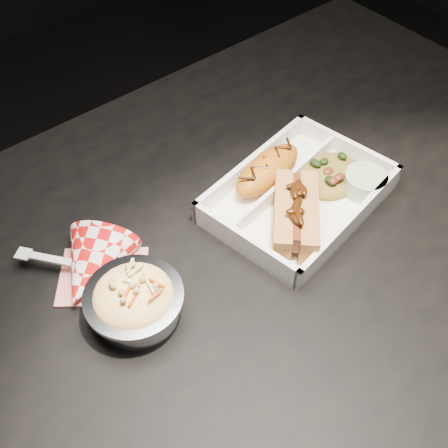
% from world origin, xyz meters
% --- Properties ---
extents(dining_table, '(1.20, 0.80, 0.75)m').
position_xyz_m(dining_table, '(0.00, 0.00, 0.66)').
color(dining_table, black).
rests_on(dining_table, ground).
extents(food_tray, '(0.28, 0.22, 0.04)m').
position_xyz_m(food_tray, '(0.10, 0.03, 0.76)').
color(food_tray, white).
rests_on(food_tray, dining_table).
extents(fried_pastry, '(0.14, 0.07, 0.04)m').
position_xyz_m(fried_pastry, '(0.09, 0.08, 0.78)').
color(fried_pastry, '#C16613').
rests_on(fried_pastry, food_tray).
extents(hotdog, '(0.13, 0.14, 0.06)m').
position_xyz_m(hotdog, '(0.06, -0.01, 0.78)').
color(hotdog, '#BA783F').
rests_on(hotdog, food_tray).
extents(fried_rice_mound, '(0.12, 0.10, 0.03)m').
position_xyz_m(fried_rice_mound, '(0.17, 0.03, 0.77)').
color(fried_rice_mound, olive).
rests_on(fried_rice_mound, food_tray).
extents(cupcake_liner, '(0.06, 0.06, 0.03)m').
position_xyz_m(cupcake_liner, '(0.18, -0.02, 0.77)').
color(cupcake_liner, '#A7BD8F').
rests_on(cupcake_liner, food_tray).
extents(foil_coleslaw_cup, '(0.12, 0.12, 0.07)m').
position_xyz_m(foil_coleslaw_cup, '(-0.18, 0.02, 0.78)').
color(foil_coleslaw_cup, silver).
rests_on(foil_coleslaw_cup, dining_table).
extents(napkin_fork, '(0.16, 0.16, 0.10)m').
position_xyz_m(napkin_fork, '(-0.19, 0.10, 0.77)').
color(napkin_fork, red).
rests_on(napkin_fork, dining_table).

